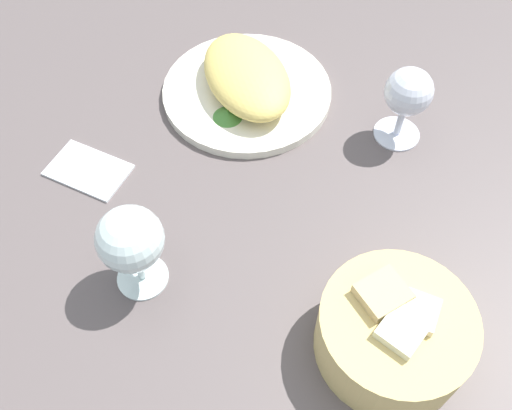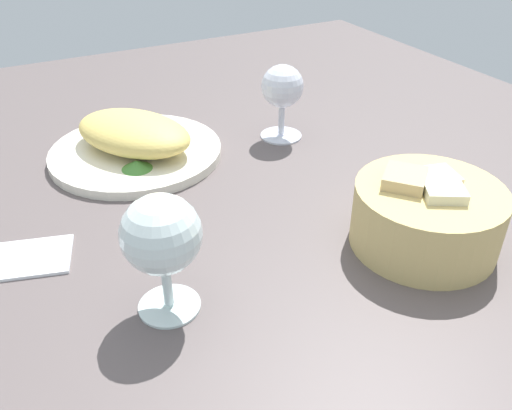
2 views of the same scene
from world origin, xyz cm
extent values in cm
cube|color=#594E4E|center=(0.00, 0.00, -1.00)|extent=(140.00, 140.00, 2.00)
cylinder|color=white|center=(-15.63, -6.90, 0.70)|extent=(25.95, 25.95, 1.40)
ellipsoid|color=#D8BD60|center=(-15.63, -6.90, 3.98)|extent=(22.74, 20.18, 5.16)
cone|color=#427F34|center=(-9.26, -8.63, 2.04)|extent=(4.40, 4.40, 1.29)
cylinder|color=#D3B870|center=(21.67, 16.32, 3.75)|extent=(16.98, 16.98, 7.49)
cube|color=beige|center=(23.07, 16.48, 6.33)|extent=(6.22, 6.05, 4.73)
cube|color=beige|center=(20.62, 17.75, 6.33)|extent=(5.07, 5.40, 4.54)
cube|color=tan|center=(19.37, 14.25, 6.45)|extent=(6.69, 6.74, 5.01)
cylinder|color=silver|center=(17.96, -13.84, 0.30)|extent=(6.35, 6.35, 0.60)
cylinder|color=silver|center=(17.96, -13.84, 2.92)|extent=(1.00, 1.00, 4.64)
sphere|color=silver|center=(17.96, -13.84, 9.13)|extent=(7.78, 7.78, 7.78)
cylinder|color=silver|center=(-11.35, 16.25, 0.30)|extent=(6.74, 6.74, 0.60)
cylinder|color=silver|center=(-11.35, 16.25, 2.94)|extent=(1.00, 1.00, 4.67)
sphere|color=silver|center=(-11.35, 16.25, 8.63)|extent=(6.70, 6.70, 6.70)
cube|color=white|center=(2.99, -26.15, 0.40)|extent=(9.75, 12.50, 0.80)
camera|label=1|loc=(48.54, 5.67, 63.51)|focal=40.41mm
camera|label=2|loc=(57.36, -24.71, 38.15)|focal=37.41mm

